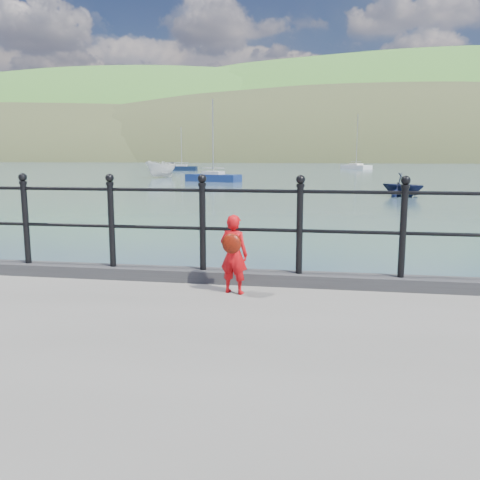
% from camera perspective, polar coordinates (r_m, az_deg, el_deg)
% --- Properties ---
extents(ground, '(600.00, 600.00, 0.00)m').
position_cam_1_polar(ground, '(6.81, 1.31, -12.72)').
color(ground, '#2D4251').
rests_on(ground, ground).
extents(kerb, '(60.00, 0.30, 0.15)m').
position_cam_1_polar(kerb, '(6.33, 1.15, -4.20)').
color(kerb, '#28282B').
rests_on(kerb, quay).
extents(railing, '(18.11, 0.11, 1.20)m').
position_cam_1_polar(railing, '(6.19, 1.17, 2.54)').
color(railing, black).
rests_on(railing, kerb).
extents(far_shore, '(830.00, 200.00, 156.00)m').
position_cam_1_polar(far_shore, '(249.75, 18.16, 3.32)').
color(far_shore, '#333A21').
rests_on(far_shore, ground).
extents(child, '(0.38, 0.33, 0.91)m').
position_cam_1_polar(child, '(5.79, -0.73, -1.52)').
color(child, red).
rests_on(child, quay).
extents(launch_white, '(3.23, 5.26, 1.90)m').
position_cam_1_polar(launch_white, '(58.30, -8.85, 7.86)').
color(launch_white, silver).
rests_on(launch_white, ground).
extents(launch_navy, '(3.71, 3.66, 1.48)m').
position_cam_1_polar(launch_navy, '(33.02, 17.79, 5.93)').
color(launch_navy, black).
rests_on(launch_navy, ground).
extents(sailboat_left, '(4.94, 1.67, 7.13)m').
position_cam_1_polar(sailboat_left, '(83.52, -6.56, 7.98)').
color(sailboat_left, black).
rests_on(sailboat_left, ground).
extents(sailboat_deep, '(5.38, 6.73, 9.87)m').
position_cam_1_polar(sailboat_deep, '(94.35, 12.89, 7.98)').
color(sailboat_deep, silver).
rests_on(sailboat_deep, ground).
extents(sailboat_port, '(5.68, 3.38, 7.93)m').
position_cam_1_polar(sailboat_port, '(49.27, -3.03, 6.96)').
color(sailboat_port, navy).
rests_on(sailboat_port, ground).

